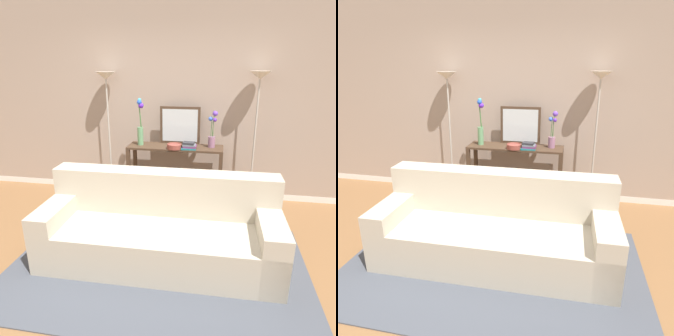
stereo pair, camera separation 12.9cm
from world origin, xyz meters
The scene contains 13 objects.
ground_plane centered at (0.00, 0.00, -0.01)m, with size 16.00×16.00×0.02m, color brown.
back_wall centered at (0.00, 2.21, 1.47)m, with size 12.00×0.15×2.95m.
area_rug centered at (0.24, 0.25, 0.01)m, with size 2.93×1.89×0.01m.
couch centered at (0.24, 0.41, 0.32)m, with size 2.37×0.90×0.88m.
console_table centered at (0.17, 1.82, 0.58)m, with size 1.32×0.39×0.84m.
floor_lamp_left centered at (-0.83, 1.93, 1.44)m, with size 0.28×0.28×1.83m.
floor_lamp_right centered at (1.24, 1.93, 1.45)m, with size 0.28×0.28×1.85m.
wall_mirror centered at (0.21, 1.98, 1.11)m, with size 0.57×0.02×0.53m.
vase_tall_flowers centered at (-0.32, 1.81, 1.12)m, with size 0.10×0.11×0.65m.
vase_short_flowers centered at (0.67, 1.86, 1.04)m, with size 0.12×0.10×0.50m.
fruit_bowl centered at (0.18, 1.70, 0.88)m, with size 0.20×0.20×0.07m.
book_stack centered at (0.38, 1.71, 0.88)m, with size 0.21×0.17×0.09m.
book_row_under_console centered at (-0.21, 1.82, 0.06)m, with size 0.34×0.18×0.13m.
Camera 1 is at (0.80, -2.31, 1.94)m, focal length 33.05 mm.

